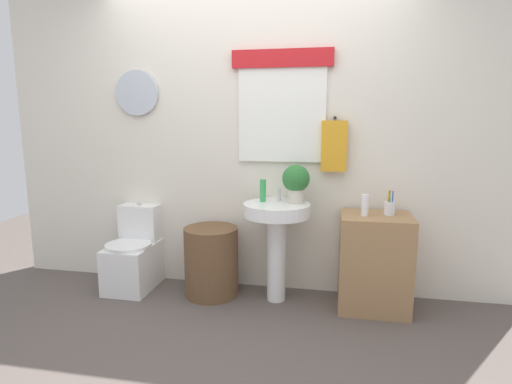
% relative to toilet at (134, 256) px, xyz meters
% --- Properties ---
extents(ground_plane, '(8.00, 8.00, 0.00)m').
position_rel_toilet_xyz_m(ground_plane, '(1.01, -0.88, -0.27)').
color(ground_plane, '#564C47').
extents(back_wall, '(4.40, 0.18, 2.60)m').
position_rel_toilet_xyz_m(back_wall, '(1.01, 0.27, 1.03)').
color(back_wall, silver).
rests_on(back_wall, ground_plane).
extents(toilet, '(0.38, 0.51, 0.72)m').
position_rel_toilet_xyz_m(toilet, '(0.00, 0.00, 0.00)').
color(toilet, white).
rests_on(toilet, ground_plane).
extents(laundry_hamper, '(0.44, 0.44, 0.57)m').
position_rel_toilet_xyz_m(laundry_hamper, '(0.71, -0.03, 0.01)').
color(laundry_hamper, brown).
rests_on(laundry_hamper, ground_plane).
extents(pedestal_sink, '(0.53, 0.53, 0.80)m').
position_rel_toilet_xyz_m(pedestal_sink, '(1.25, -0.03, 0.33)').
color(pedestal_sink, white).
rests_on(pedestal_sink, ground_plane).
extents(faucet, '(0.03, 0.03, 0.10)m').
position_rel_toilet_xyz_m(faucet, '(1.25, 0.09, 0.57)').
color(faucet, silver).
rests_on(faucet, pedestal_sink).
extents(wooden_cabinet, '(0.52, 0.44, 0.74)m').
position_rel_toilet_xyz_m(wooden_cabinet, '(2.00, -0.03, 0.09)').
color(wooden_cabinet, '#9E754C').
rests_on(wooden_cabinet, ground_plane).
extents(soap_bottle, '(0.05, 0.05, 0.18)m').
position_rel_toilet_xyz_m(soap_bottle, '(1.13, 0.02, 0.61)').
color(soap_bottle, green).
rests_on(soap_bottle, pedestal_sink).
extents(potted_plant, '(0.22, 0.22, 0.30)m').
position_rel_toilet_xyz_m(potted_plant, '(1.39, 0.03, 0.70)').
color(potted_plant, beige).
rests_on(potted_plant, pedestal_sink).
extents(lotion_bottle, '(0.05, 0.05, 0.16)m').
position_rel_toilet_xyz_m(lotion_bottle, '(1.91, -0.07, 0.54)').
color(lotion_bottle, white).
rests_on(lotion_bottle, wooden_cabinet).
extents(toothbrush_cup, '(0.08, 0.08, 0.19)m').
position_rel_toilet_xyz_m(toothbrush_cup, '(2.09, -0.01, 0.52)').
color(toothbrush_cup, silver).
rests_on(toothbrush_cup, wooden_cabinet).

